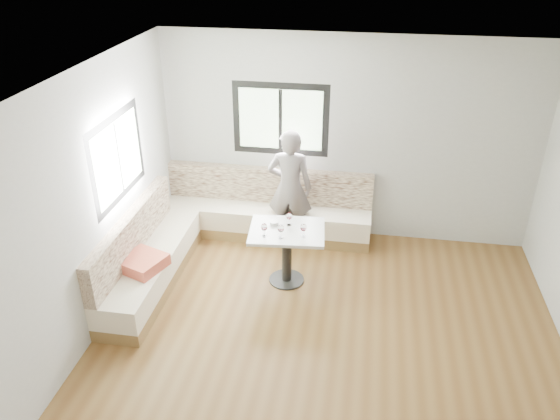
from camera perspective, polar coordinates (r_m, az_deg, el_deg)
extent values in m
cube|color=brown|center=(5.96, 4.80, -14.35)|extent=(5.00, 5.00, 0.01)
cube|color=white|center=(4.57, 6.23, 12.48)|extent=(5.00, 5.00, 0.01)
cube|color=#B7B7B2|center=(7.38, 7.03, 7.19)|extent=(5.00, 0.01, 2.80)
cube|color=#B7B7B2|center=(5.81, -19.96, -0.50)|extent=(0.01, 5.00, 2.80)
cube|color=black|center=(7.37, 0.05, 9.44)|extent=(1.30, 0.02, 1.00)
cube|color=black|center=(6.41, -16.59, 5.28)|extent=(0.02, 1.30, 1.00)
cube|color=olive|center=(7.81, -1.36, -2.10)|extent=(2.90, 0.55, 0.16)
cube|color=beige|center=(7.70, -1.37, -0.66)|extent=(2.90, 0.55, 0.29)
cube|color=beige|center=(7.70, -1.12, 2.65)|extent=(2.90, 0.14, 0.50)
cube|color=olive|center=(6.99, -13.11, -6.98)|extent=(0.55, 2.25, 0.16)
cube|color=beige|center=(6.87, -13.31, -5.44)|extent=(0.55, 2.25, 0.29)
cube|color=beige|center=(6.74, -15.30, -2.44)|extent=(0.14, 2.25, 0.50)
cube|color=#CB6542|center=(6.51, -14.16, -5.36)|extent=(0.59, 0.59, 0.14)
cylinder|color=black|center=(6.92, 0.70, -7.27)|extent=(0.44, 0.44, 0.02)
cylinder|color=black|center=(6.72, 0.71, -4.93)|extent=(0.12, 0.12, 0.70)
cube|color=silver|center=(6.53, 0.73, -2.23)|extent=(0.95, 0.77, 0.04)
imported|color=#675E5F|center=(7.32, 1.04, 2.32)|extent=(0.61, 0.41, 1.66)
cylinder|color=white|center=(6.62, -0.62, -1.36)|extent=(0.11, 0.11, 0.04)
sphere|color=black|center=(6.62, -0.47, -1.24)|extent=(0.02, 0.02, 0.02)
sphere|color=black|center=(6.62, -0.72, -1.22)|extent=(0.02, 0.02, 0.02)
sphere|color=black|center=(6.60, -0.63, -1.34)|extent=(0.02, 0.02, 0.02)
cylinder|color=white|center=(6.39, -1.66, -2.73)|extent=(0.06, 0.06, 0.01)
cylinder|color=white|center=(6.37, -1.66, -2.43)|extent=(0.01, 0.01, 0.07)
ellipsoid|color=white|center=(6.33, -1.67, -1.79)|extent=(0.08, 0.08, 0.09)
cylinder|color=#4A060C|center=(6.34, -1.67, -1.97)|extent=(0.05, 0.05, 0.02)
cylinder|color=white|center=(6.36, 0.09, -2.90)|extent=(0.06, 0.06, 0.01)
cylinder|color=white|center=(6.34, 0.09, -2.60)|extent=(0.01, 0.01, 0.07)
ellipsoid|color=white|center=(6.30, 0.10, -1.96)|extent=(0.08, 0.08, 0.09)
cylinder|color=#4A060C|center=(6.31, 0.10, -2.13)|extent=(0.05, 0.05, 0.02)
cylinder|color=white|center=(6.39, 2.45, -2.78)|extent=(0.06, 0.06, 0.01)
cylinder|color=white|center=(6.37, 2.46, -2.48)|extent=(0.01, 0.01, 0.07)
ellipsoid|color=white|center=(6.32, 2.47, -1.84)|extent=(0.08, 0.08, 0.09)
cylinder|color=#4A060C|center=(6.34, 2.47, -2.02)|extent=(0.05, 0.05, 0.02)
cylinder|color=white|center=(6.62, 0.96, -1.57)|extent=(0.06, 0.06, 0.01)
cylinder|color=white|center=(6.60, 0.96, -1.27)|extent=(0.01, 0.01, 0.07)
ellipsoid|color=white|center=(6.56, 0.97, -0.65)|extent=(0.08, 0.08, 0.09)
cylinder|color=#4A060C|center=(6.57, 0.96, -0.82)|extent=(0.05, 0.05, 0.02)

